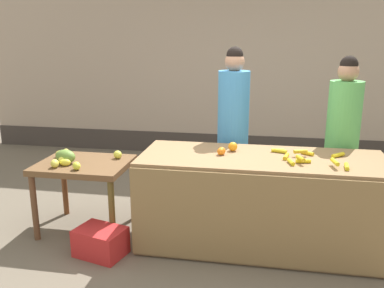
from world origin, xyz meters
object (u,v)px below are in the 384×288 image
vendor_woman_blue_shirt (233,133)px  produce_sack (166,188)px  produce_crate (101,242)px  vendor_woman_green_shirt (342,142)px

vendor_woman_blue_shirt → produce_sack: size_ratio=3.39×
vendor_woman_blue_shirt → produce_crate: (-1.11, -1.16, -0.82)m
vendor_woman_green_shirt → produce_crate: (-2.26, -1.14, -0.77)m
produce_crate → produce_sack: size_ratio=0.80×
vendor_woman_blue_shirt → produce_sack: 1.01m
vendor_woman_green_shirt → produce_crate: 2.64m
vendor_woman_green_shirt → produce_sack: vendor_woman_green_shirt is taller
vendor_woman_blue_shirt → vendor_woman_green_shirt: bearing=-1.3°
vendor_woman_green_shirt → produce_crate: vendor_woman_green_shirt is taller
produce_crate → vendor_woman_blue_shirt: bearing=46.3°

